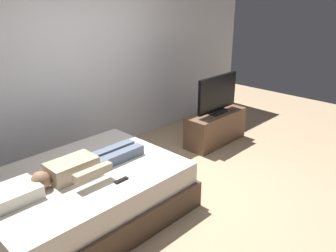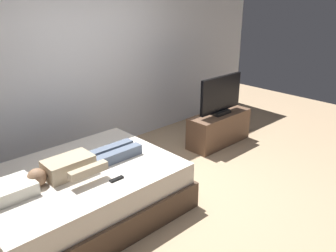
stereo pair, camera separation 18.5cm
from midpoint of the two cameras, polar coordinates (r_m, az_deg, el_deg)
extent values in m
plane|color=tan|center=(4.13, 0.85, -11.85)|extent=(10.00, 10.00, 0.00)
cube|color=silver|center=(5.21, -11.33, 11.40)|extent=(6.40, 0.10, 2.80)
cube|color=brown|center=(3.88, -15.03, -12.50)|extent=(2.07, 1.52, 0.30)
cube|color=silver|center=(3.74, -15.42, -9.05)|extent=(1.99, 1.44, 0.24)
cube|color=silver|center=(3.41, -26.08, -10.24)|extent=(0.48, 0.34, 0.12)
cube|color=tan|center=(3.59, -17.02, -6.74)|extent=(0.48, 0.28, 0.18)
sphere|color=#936B4C|center=(3.47, -21.76, -8.41)|extent=(0.18, 0.18, 0.18)
cube|color=slate|center=(3.80, -9.31, -5.02)|extent=(0.60, 0.11, 0.11)
cube|color=slate|center=(3.92, -10.73, -4.28)|extent=(0.60, 0.11, 0.11)
cube|color=tan|center=(3.38, -13.82, -7.46)|extent=(0.40, 0.08, 0.08)
cube|color=black|center=(3.44, -9.27, -8.85)|extent=(0.15, 0.04, 0.02)
cube|color=brown|center=(5.50, 6.91, -0.29)|extent=(1.10, 0.40, 0.50)
cube|color=black|center=(5.41, 7.04, 2.42)|extent=(0.32, 0.20, 0.05)
cube|color=black|center=(5.32, 7.18, 5.43)|extent=(0.88, 0.05, 0.54)
camera|label=1|loc=(0.09, -91.22, -0.48)|focal=36.88mm
camera|label=2|loc=(0.09, 88.78, 0.48)|focal=36.88mm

